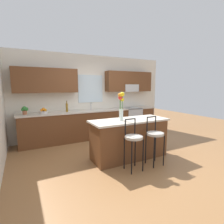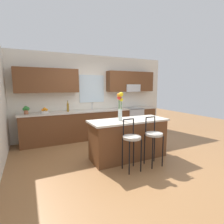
# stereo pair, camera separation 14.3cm
# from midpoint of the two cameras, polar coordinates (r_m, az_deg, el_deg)

# --- Properties ---
(ground_plane) EXTENTS (14.00, 14.00, 0.00)m
(ground_plane) POSITION_cam_midpoint_polar(r_m,az_deg,el_deg) (4.48, 3.42, -13.76)
(ground_plane) COLOR olive
(back_wall_assembly) EXTENTS (5.60, 0.50, 2.70)m
(back_wall_assembly) POSITION_cam_midpoint_polar(r_m,az_deg,el_deg) (5.97, -5.61, 6.67)
(back_wall_assembly) COLOR silver
(back_wall_assembly) RESTS_ON ground
(counter_run) EXTENTS (4.56, 0.64, 0.92)m
(counter_run) POSITION_cam_midpoint_polar(r_m,az_deg,el_deg) (5.82, -4.75, -3.76)
(counter_run) COLOR brown
(counter_run) RESTS_ON ground
(sink_faucet) EXTENTS (0.02, 0.13, 0.23)m
(sink_faucet) POSITION_cam_midpoint_polar(r_m,az_deg,el_deg) (5.84, -5.77, 2.19)
(sink_faucet) COLOR #B7BABC
(sink_faucet) RESTS_ON counter_run
(oven_range) EXTENTS (0.60, 0.64, 0.92)m
(oven_range) POSITION_cam_midpoint_polar(r_m,az_deg,el_deg) (6.44, 7.32, -2.66)
(oven_range) COLOR #B7BABC
(oven_range) RESTS_ON ground
(kitchen_island) EXTENTS (1.85, 0.72, 0.92)m
(kitchen_island) POSITION_cam_midpoint_polar(r_m,az_deg,el_deg) (4.20, 6.34, -8.62)
(kitchen_island) COLOR brown
(kitchen_island) RESTS_ON ground
(bar_stool_near) EXTENTS (0.36, 0.36, 1.04)m
(bar_stool_near) POSITION_cam_midpoint_polar(r_m,az_deg,el_deg) (3.55, 7.56, -8.96)
(bar_stool_near) COLOR black
(bar_stool_near) RESTS_ON ground
(bar_stool_middle) EXTENTS (0.36, 0.36, 1.04)m
(bar_stool_middle) POSITION_cam_midpoint_polar(r_m,az_deg,el_deg) (3.87, 14.45, -7.69)
(bar_stool_middle) COLOR black
(bar_stool_middle) RESTS_ON ground
(flower_vase) EXTENTS (0.14, 0.15, 0.64)m
(flower_vase) POSITION_cam_midpoint_polar(r_m,az_deg,el_deg) (3.90, 3.71, 2.64)
(flower_vase) COLOR silver
(flower_vase) RESTS_ON kitchen_island
(fruit_bowl_oranges) EXTENTS (0.24, 0.24, 0.16)m
(fruit_bowl_oranges) POSITION_cam_midpoint_polar(r_m,az_deg,el_deg) (5.39, -20.36, 0.25)
(fruit_bowl_oranges) COLOR silver
(fruit_bowl_oranges) RESTS_ON counter_run
(bottle_olive_oil) EXTENTS (0.06, 0.06, 0.33)m
(bottle_olive_oil) POSITION_cam_midpoint_polar(r_m,az_deg,el_deg) (5.48, -13.44, 1.53)
(bottle_olive_oil) COLOR olive
(bottle_olive_oil) RESTS_ON counter_run
(potted_plant_small) EXTENTS (0.18, 0.12, 0.23)m
(potted_plant_small) POSITION_cam_midpoint_polar(r_m,az_deg,el_deg) (5.35, -25.47, 0.73)
(potted_plant_small) COLOR #9E5B3D
(potted_plant_small) RESTS_ON counter_run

